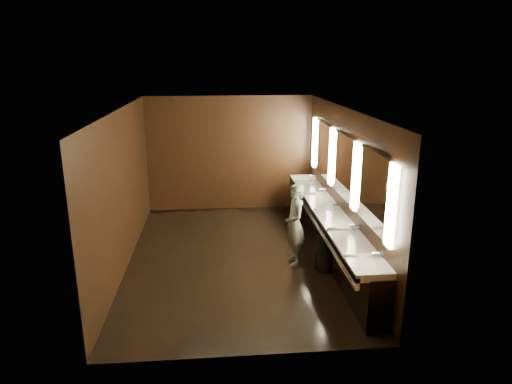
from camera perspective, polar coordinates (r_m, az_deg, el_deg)
The scene contains 10 objects.
floor at distance 8.78m, azimuth -2.47°, elevation -8.17°, with size 6.00×6.00×0.00m, color black.
ceiling at distance 8.03m, azimuth -2.71°, elevation 10.33°, with size 4.00×6.00×0.02m, color #2D2D2B.
wall_back at distance 11.21m, azimuth -3.31°, elevation 4.80°, with size 4.00×0.02×2.80m, color black.
wall_front at distance 5.47m, azimuth -1.08°, elevation -7.83°, with size 4.00×0.02×2.80m, color black.
wall_left at distance 8.45m, azimuth -16.26°, elevation 0.31°, with size 0.02×6.00×2.80m, color black.
wall_right at distance 8.61m, azimuth 10.83°, elevation 0.98°, with size 0.02×6.00×2.80m, color black.
sink_counter at distance 8.84m, azimuth 9.22°, elevation -4.71°, with size 0.55×5.40×1.01m.
mirror_band at distance 8.52m, azimuth 10.83°, elevation 3.25°, with size 0.06×5.03×1.15m.
person at distance 8.28m, azimuth 4.89°, elevation -4.08°, with size 0.55×0.36×1.52m, color #7C9CBA.
trash_bin at distance 8.29m, azimuth 8.76°, elevation -7.58°, with size 0.39×0.39×0.61m, color black.
Camera 1 is at (-0.35, -7.98, 3.64)m, focal length 32.00 mm.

